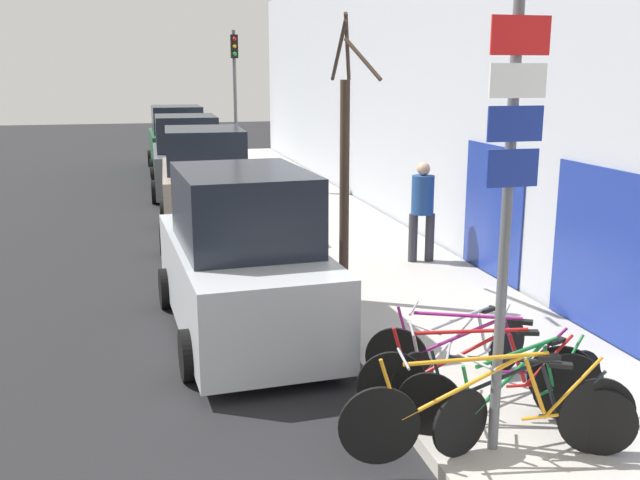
# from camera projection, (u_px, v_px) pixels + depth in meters

# --- Properties ---
(ground_plane) EXTENTS (80.00, 80.00, 0.00)m
(ground_plane) POSITION_uv_depth(u_px,v_px,m) (222.00, 258.00, 13.67)
(ground_plane) COLOR black
(sidewalk_curb) EXTENTS (3.20, 32.00, 0.15)m
(sidewalk_curb) POSITION_uv_depth(u_px,v_px,m) (319.00, 220.00, 16.91)
(sidewalk_curb) COLOR #ADA89E
(sidewalk_curb) RESTS_ON ground
(building_facade) EXTENTS (0.23, 32.00, 6.50)m
(building_facade) POSITION_uv_depth(u_px,v_px,m) (392.00, 83.00, 16.53)
(building_facade) COLOR #B2B7C1
(building_facade) RESTS_ON ground
(signpost) EXTENTS (0.51, 0.11, 3.89)m
(signpost) POSITION_uv_depth(u_px,v_px,m) (508.00, 204.00, 5.92)
(signpost) COLOR #595B60
(signpost) RESTS_ON sidewalk_curb
(bicycle_0) EXTENTS (2.63, 0.55, 0.98)m
(bicycle_0) POSITION_uv_depth(u_px,v_px,m) (490.00, 414.00, 6.17)
(bicycle_0) COLOR black
(bicycle_0) RESTS_ON sidewalk_curb
(bicycle_1) EXTENTS (1.89, 1.01, 0.86)m
(bicycle_1) POSITION_uv_depth(u_px,v_px,m) (513.00, 407.00, 6.41)
(bicycle_1) COLOR black
(bicycle_1) RESTS_ON sidewalk_curb
(bicycle_2) EXTENTS (2.13, 0.81, 0.87)m
(bicycle_2) POSITION_uv_depth(u_px,v_px,m) (524.00, 395.00, 6.65)
(bicycle_2) COLOR black
(bicycle_2) RESTS_ON sidewalk_curb
(bicycle_3) EXTENTS (2.31, 0.73, 0.95)m
(bicycle_3) POSITION_uv_depth(u_px,v_px,m) (480.00, 381.00, 6.88)
(bicycle_3) COLOR black
(bicycle_3) RESTS_ON sidewalk_curb
(bicycle_4) EXTENTS (2.03, 1.27, 0.94)m
(bicycle_4) POSITION_uv_depth(u_px,v_px,m) (477.00, 363.00, 7.31)
(bicycle_4) COLOR black
(bicycle_4) RESTS_ON sidewalk_curb
(bicycle_5) EXTENTS (1.99, 0.99, 0.86)m
(bicycle_5) POSITION_uv_depth(u_px,v_px,m) (462.00, 357.00, 7.54)
(bicycle_5) COLOR black
(bicycle_5) RESTS_ON sidewalk_curb
(parked_car_0) EXTENTS (2.18, 4.51, 2.25)m
(parked_car_0) POSITION_uv_depth(u_px,v_px,m) (242.00, 262.00, 9.49)
(parked_car_0) COLOR #B2B7BC
(parked_car_0) RESTS_ON ground
(parked_car_1) EXTENTS (2.05, 4.41, 2.35)m
(parked_car_1) POSITION_uv_depth(u_px,v_px,m) (205.00, 189.00, 15.11)
(parked_car_1) COLOR gray
(parked_car_1) RESTS_ON ground
(parked_car_2) EXTENTS (2.12, 4.72, 2.29)m
(parked_car_2) POSITION_uv_depth(u_px,v_px,m) (187.00, 159.00, 20.73)
(parked_car_2) COLOR #51565B
(parked_car_2) RESTS_ON ground
(parked_car_3) EXTENTS (2.15, 4.81, 2.34)m
(parked_car_3) POSITION_uv_depth(u_px,v_px,m) (177.00, 142.00, 25.80)
(parked_car_3) COLOR #144728
(parked_car_3) RESTS_ON ground
(pedestrian_near) EXTENTS (0.47, 0.40, 1.79)m
(pedestrian_near) POSITION_uv_depth(u_px,v_px,m) (422.00, 205.00, 12.63)
(pedestrian_near) COLOR #333338
(pedestrian_near) RESTS_ON sidewalk_curb
(street_tree) EXTENTS (0.44, 1.84, 4.13)m
(street_tree) POSITION_uv_depth(u_px,v_px,m) (345.00, 172.00, 10.26)
(street_tree) COLOR #3D2D23
(street_tree) RESTS_ON sidewalk_curb
(traffic_light) EXTENTS (0.20, 0.30, 4.50)m
(traffic_light) POSITION_uv_depth(u_px,v_px,m) (235.00, 89.00, 20.27)
(traffic_light) COLOR #595B60
(traffic_light) RESTS_ON sidewalk_curb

